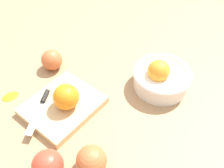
# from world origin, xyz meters

# --- Properties ---
(ground_plane) EXTENTS (2.40, 2.40, 0.00)m
(ground_plane) POSITION_xyz_m (0.00, 0.00, 0.00)
(ground_plane) COLOR tan
(bowl) EXTENTS (0.18, 0.18, 0.11)m
(bowl) POSITION_xyz_m (-0.17, 0.15, 0.04)
(bowl) COLOR white
(bowl) RESTS_ON ground_plane
(cutting_board) EXTENTS (0.21, 0.19, 0.02)m
(cutting_board) POSITION_xyz_m (0.10, -0.02, 0.01)
(cutting_board) COLOR #DBB77F
(cutting_board) RESTS_ON ground_plane
(orange_on_board) EXTENTS (0.07, 0.07, 0.07)m
(orange_on_board) POSITION_xyz_m (0.09, 0.00, 0.06)
(orange_on_board) COLOR orange
(orange_on_board) RESTS_ON cutting_board
(knife) EXTENTS (0.14, 0.09, 0.01)m
(knife) POSITION_xyz_m (0.14, -0.05, 0.03)
(knife) COLOR silver
(knife) RESTS_ON cutting_board
(apple_back_right) EXTENTS (0.07, 0.07, 0.07)m
(apple_back_right) POSITION_xyz_m (0.25, 0.11, 0.04)
(apple_back_right) COLOR #D6422D
(apple_back_right) RESTS_ON ground_plane
(apple_front_center) EXTENTS (0.07, 0.07, 0.07)m
(apple_front_center) POSITION_xyz_m (0.00, -0.18, 0.03)
(apple_front_center) COLOR #CC6638
(apple_front_center) RESTS_ON ground_plane
(apple_back_right_2) EXTENTS (0.07, 0.07, 0.07)m
(apple_back_right_2) POSITION_xyz_m (0.17, 0.18, 0.04)
(apple_back_right_2) COLOR #CC6638
(apple_back_right_2) RESTS_ON ground_plane
(citrus_peel) EXTENTS (0.06, 0.04, 0.01)m
(citrus_peel) POSITION_xyz_m (0.17, -0.17, 0.00)
(citrus_peel) COLOR orange
(citrus_peel) RESTS_ON ground_plane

